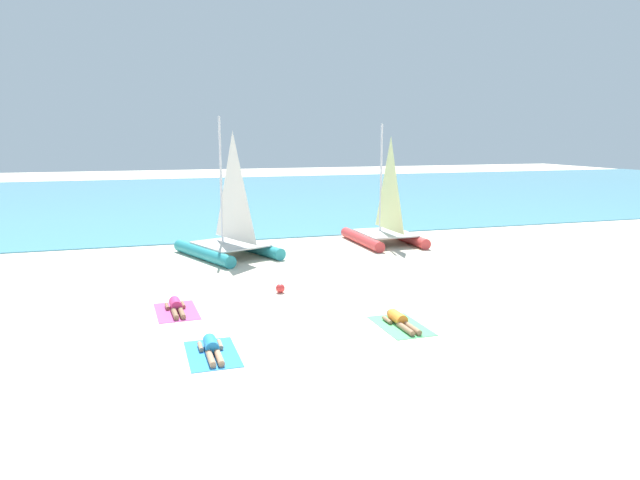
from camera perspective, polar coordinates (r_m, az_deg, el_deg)
ground_plane at (r=24.16m, az=-2.95°, el=-1.11°), size 120.00×120.00×0.00m
ocean_water at (r=46.52m, az=-10.03°, el=4.31°), size 120.00×40.00×0.05m
sailboat_teal at (r=23.24m, az=-8.96°, el=0.39°), size 4.07×4.93×5.52m
sailboat_red at (r=25.85m, az=6.44°, el=1.37°), size 2.64×4.09×5.29m
towel_left at (r=16.47m, az=-14.01°, el=-6.86°), size 1.19×1.95×0.01m
sunbather_left at (r=16.50m, az=-14.05°, el=-6.38°), size 0.56×1.56×0.30m
towel_middle at (r=13.25m, az=-10.61°, el=-11.01°), size 1.11×1.91×0.01m
sunbather_middle at (r=13.26m, az=-10.66°, el=-10.41°), size 0.54×1.56×0.30m
towel_right at (r=14.97m, az=8.00°, el=-8.40°), size 1.12×1.91×0.01m
sunbather_right at (r=14.98m, az=7.90°, el=-7.87°), size 0.55×1.56×0.30m
beach_ball at (r=17.84m, az=-3.95°, el=-4.79°), size 0.28×0.28×0.28m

